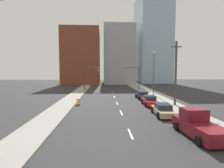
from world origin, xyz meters
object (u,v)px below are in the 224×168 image
Objects in this scene: traffic_signal_left at (89,75)px; sedan_red at (150,101)px; utility_pole_right_mid at (176,73)px; sedan_tan at (163,110)px; sedan_navy at (142,95)px; traffic_signal_right at (135,75)px; street_lamp at (154,70)px; pickup_truck_maroon at (198,125)px; traffic_barrel at (78,102)px.

sedan_red is (10.82, -20.31, -3.50)m from traffic_signal_left.
sedan_red is (-3.57, 0.72, -4.17)m from utility_pole_right_mid.
sedan_navy is (0.36, 12.19, -0.01)m from sedan_tan.
utility_pole_right_mid is (14.40, -21.04, 0.68)m from traffic_signal_left.
traffic_signal_left is 1.39× the size of sedan_tan.
traffic_signal_right is 0.71× the size of street_lamp.
traffic_signal_left and traffic_signal_right have the same top height.
street_lamp is at bearing 90.13° from utility_pole_right_mid.
pickup_truck_maroon is (-3.06, -22.82, -4.41)m from street_lamp.
sedan_red is (10.79, -0.87, 0.20)m from traffic_barrel.
sedan_red is at bearing -109.03° from street_lamp.
sedan_tan is (-3.65, -5.35, -4.21)m from utility_pole_right_mid.
street_lamp is 23.44m from pickup_truck_maroon.
traffic_signal_right reaches higher than sedan_tan.
traffic_barrel is 17.81m from street_lamp.
street_lamp is 7.04m from sedan_navy.
traffic_barrel is 0.20× the size of sedan_navy.
street_lamp reaches higher than sedan_navy.
traffic_signal_right reaches higher than traffic_barrel.
pickup_truck_maroon is at bearing -91.72° from traffic_signal_right.
sedan_tan is 1.09× the size of sedan_red.
traffic_signal_right is at bearing 101.71° from street_lamp.
traffic_signal_right is 20.67m from sedan_red.
utility_pole_right_mid is 8.69m from sedan_navy.
utility_pole_right_mid is at bearing -89.87° from street_lamp.
sedan_tan is at bearing -89.28° from sedan_red.
street_lamp is at bearing 33.30° from traffic_barrel.
sedan_tan is (10.74, -26.38, -3.53)m from traffic_signal_left.
sedan_tan is at bearing -93.36° from traffic_signal_right.
traffic_signal_left is at bearing 115.13° from sedan_tan.
traffic_barrel is at bearing -146.70° from street_lamp.
traffic_signal_left is at bearing 124.39° from utility_pole_right_mid.
sedan_navy is at bearing -94.80° from traffic_signal_right.
traffic_signal_left is 0.71× the size of street_lamp.
traffic_signal_left is at bearing 127.12° from sedan_navy.
sedan_navy is (-1.19, -14.19, -3.54)m from traffic_signal_right.
traffic_signal_left is at bearing 90.10° from traffic_barrel.
traffic_signal_right is 14.68m from sedan_navy.
street_lamp is at bearing -34.90° from traffic_signal_left.
traffic_barrel is at bearing -122.24° from traffic_signal_right.
sedan_red reaches higher than sedan_tan.
pickup_truck_maroon is at bearing -104.65° from utility_pole_right_mid.
utility_pole_right_mid reaches higher than traffic_signal_left.
pickup_truck_maroon is (-0.98, -32.84, -3.32)m from traffic_signal_right.
sedan_tan is (-1.55, -26.38, -3.53)m from traffic_signal_right.
sedan_navy is at bearing -51.96° from traffic_signal_left.
traffic_signal_left is 25.50m from utility_pole_right_mid.
pickup_truck_maroon is (11.31, -32.84, -3.32)m from traffic_signal_left.
traffic_barrel is 0.18× the size of pickup_truck_maroon.
traffic_signal_right is 1.51× the size of sedan_red.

